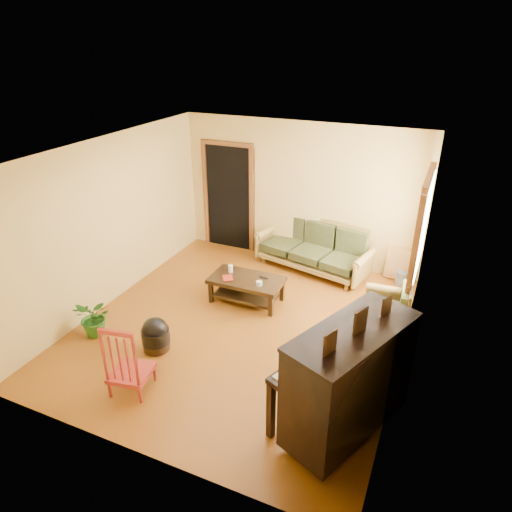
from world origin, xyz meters
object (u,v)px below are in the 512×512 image
at_px(piano, 349,383).
at_px(ceramic_crock, 401,278).
at_px(footstool, 156,338).
at_px(potted_plant, 94,318).
at_px(coffee_table, 247,290).
at_px(armchair, 384,307).
at_px(red_chair, 129,356).
at_px(sofa, 312,247).

bearing_deg(piano, ceramic_crock, 110.88).
bearing_deg(footstool, potted_plant, -175.58).
height_order(footstool, potted_plant, potted_plant).
relative_size(coffee_table, piano, 0.77).
relative_size(coffee_table, armchair, 1.43).
relative_size(ceramic_crock, potted_plant, 0.39).
bearing_deg(potted_plant, ceramic_crock, 40.75).
bearing_deg(ceramic_crock, coffee_table, -144.51).
bearing_deg(ceramic_crock, red_chair, -123.55).
height_order(piano, red_chair, piano).
distance_m(armchair, red_chair, 3.55).
bearing_deg(ceramic_crock, footstool, -131.45).
height_order(footstool, red_chair, red_chair).
distance_m(sofa, potted_plant, 3.90).
distance_m(piano, red_chair, 2.56).
distance_m(ceramic_crock, potted_plant, 5.04).
bearing_deg(sofa, footstool, -99.20).
xyz_separation_m(coffee_table, piano, (2.10, -2.01, 0.45)).
xyz_separation_m(footstool, red_chair, (0.19, -0.77, 0.31)).
xyz_separation_m(sofa, ceramic_crock, (1.59, 0.09, -0.33)).
bearing_deg(ceramic_crock, potted_plant, -139.25).
distance_m(armchair, potted_plant, 4.14).
height_order(sofa, red_chair, red_chair).
distance_m(sofa, ceramic_crock, 1.63).
xyz_separation_m(sofa, red_chair, (-1.05, -3.89, 0.05)).
xyz_separation_m(footstool, ceramic_crock, (2.84, 3.21, -0.07)).
bearing_deg(footstool, armchair, 31.32).
distance_m(red_chair, potted_plant, 1.38).
xyz_separation_m(sofa, armchair, (1.51, -1.44, -0.04)).
xyz_separation_m(piano, ceramic_crock, (0.12, 3.59, -0.55)).
relative_size(piano, footstool, 3.94).
bearing_deg(potted_plant, sofa, 55.11).
relative_size(footstool, ceramic_crock, 1.66).
xyz_separation_m(piano, red_chair, (-2.52, -0.40, -0.17)).
height_order(sofa, armchair, sofa).
distance_m(sofa, footstool, 3.37).
xyz_separation_m(ceramic_crock, potted_plant, (-3.82, -3.29, 0.18)).
height_order(coffee_table, red_chair, red_chair).
bearing_deg(red_chair, footstool, 93.87).
xyz_separation_m(red_chair, ceramic_crock, (2.64, 3.99, -0.38)).
relative_size(coffee_table, footstool, 3.03).
xyz_separation_m(armchair, red_chair, (-2.57, -2.46, 0.09)).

